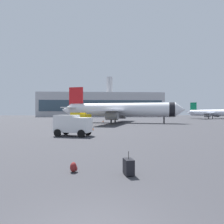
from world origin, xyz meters
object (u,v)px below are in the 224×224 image
Objects in this scene: airplane_taxiing at (213,113)px; service_truck at (80,118)px; safety_cone_near at (92,128)px; traveller_backpack at (74,167)px; airplane_at_gate at (119,110)px; rolling_suitcase at (129,167)px; safety_cone_mid at (103,121)px; cargo_van at (73,124)px.

service_truck is (-57.46, -40.56, -1.20)m from airplane_taxiing.
safety_cone_near is 22.57m from traveller_backpack.
airplane_at_gate is 23.39m from safety_cone_near.
service_truck is 37.91m from rolling_suitcase.
airplane_taxiing is 76.97m from safety_cone_near.
service_truck is 14.06m from safety_cone_mid.
cargo_van is at bearing -106.15° from airplane_at_gate.
safety_cone_near is 27.16m from safety_cone_mid.
service_truck is 36.99m from traveller_backpack.
airplane_taxiing reaches higher than cargo_van.
airplane_taxiing reaches higher than safety_cone_near.
airplane_at_gate reaches higher than traveller_backpack.
airplane_at_gate reaches higher than service_truck.
rolling_suitcase is (-51.37, -77.96, -2.42)m from airplane_taxiing.
safety_cone_mid is (5.55, 12.86, -1.21)m from service_truck.
cargo_van reaches higher than traveller_backpack.
traveller_backpack is (0.03, -22.57, -0.18)m from safety_cone_near.
safety_cone_mid is at bearing 66.64° from service_truck.
airplane_taxiing is (47.37, 32.60, -0.85)m from airplane_at_gate.
airplane_taxiing is 70.35m from service_truck.
airplane_taxiing is 22.48× the size of rolling_suitcase.
rolling_suitcase reaches higher than traveller_backpack.
cargo_van is 4.37× the size of rolling_suitcase.
traveller_backpack is (3.49, -36.80, -1.37)m from service_truck.
airplane_at_gate is 1.42× the size of airplane_taxiing.
service_truck is at bearing 103.64° from safety_cone_near.
airplane_taxiing reaches higher than service_truck.
traveller_backpack is at bearing 167.12° from rolling_suitcase.
airplane_taxiing is at bearing 56.62° from rolling_suitcase.
safety_cone_mid is at bearing 87.62° from traveller_backpack.
service_truck is at bearing -113.36° from safety_cone_mid.
safety_cone_near is at bearing -94.43° from safety_cone_mid.
safety_cone_mid is 50.25m from rolling_suitcase.
cargo_van is at bearing -131.78° from airplane_taxiing.
safety_cone_mid is at bearing 85.57° from safety_cone_near.
airplane_taxiing is at bearing 45.41° from safety_cone_near.
airplane_at_gate is at bearing -145.46° from airplane_taxiing.
airplane_at_gate is 6.80× the size of service_truck.
safety_cone_near is at bearing -106.67° from airplane_at_gate.
airplane_at_gate is at bearing -47.13° from safety_cone_mid.
service_truck is 22.30m from cargo_van.
cargo_van is at bearing -86.55° from service_truck.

